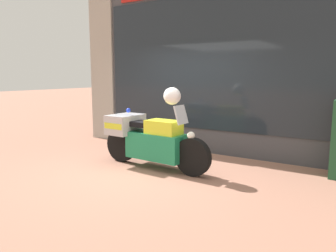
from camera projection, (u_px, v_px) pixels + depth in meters
ground_plane at (149, 170)px, 6.15m from camera, size 60.00×60.00×0.00m
shop_building at (185, 66)px, 7.70m from camera, size 6.48×0.55×3.93m
window_display at (211, 131)px, 7.60m from camera, size 5.25×0.30×1.95m
paramedic_motorcycle at (148, 138)px, 6.27m from camera, size 2.39×0.74×1.23m
white_helmet at (172, 96)px, 5.82m from camera, size 0.31×0.31×0.31m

